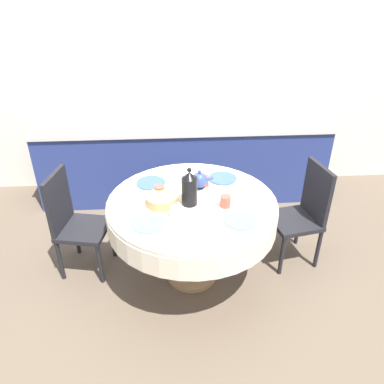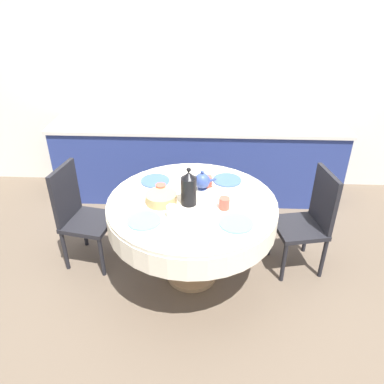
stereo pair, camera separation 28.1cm
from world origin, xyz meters
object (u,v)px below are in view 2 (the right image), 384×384
(teapot, at_px, (202,181))
(coffee_carafe, at_px, (189,188))
(chair_right, at_px, (79,212))
(chair_left, at_px, (310,218))

(teapot, bearing_deg, coffee_carafe, -112.89)
(chair_right, bearing_deg, chair_left, 101.13)
(chair_left, xyz_separation_m, coffee_carafe, (-1.02, -0.24, 0.40))
(chair_left, height_order, coffee_carafe, coffee_carafe)
(coffee_carafe, bearing_deg, chair_right, 166.31)
(teapot, bearing_deg, chair_right, 179.76)
(chair_left, bearing_deg, chair_right, 78.87)
(chair_right, bearing_deg, teapot, 100.81)
(chair_left, distance_m, coffee_carafe, 1.12)
(coffee_carafe, bearing_deg, chair_left, 13.24)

